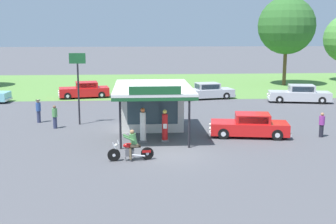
% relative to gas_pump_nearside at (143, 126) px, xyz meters
% --- Properties ---
extents(ground_plane, '(300.00, 300.00, 0.00)m').
position_rel_gas_pump_nearside_xyz_m(ground_plane, '(1.37, -2.60, -0.92)').
color(ground_plane, '#4C4C51').
extents(grass_verge_strip, '(120.00, 24.00, 0.01)m').
position_rel_gas_pump_nearside_xyz_m(grass_verge_strip, '(1.37, 27.40, -0.91)').
color(grass_verge_strip, '#56843D').
rests_on(grass_verge_strip, ground).
extents(service_station_kiosk, '(4.67, 7.35, 3.49)m').
position_rel_gas_pump_nearside_xyz_m(service_station_kiosk, '(0.64, 3.13, 0.88)').
color(service_station_kiosk, silver).
rests_on(service_station_kiosk, ground).
extents(gas_pump_nearside, '(0.44, 0.44, 2.01)m').
position_rel_gas_pump_nearside_xyz_m(gas_pump_nearside, '(0.00, 0.00, 0.00)').
color(gas_pump_nearside, slate).
rests_on(gas_pump_nearside, ground).
extents(gas_pump_offside, '(0.44, 0.44, 1.89)m').
position_rel_gas_pump_nearside_xyz_m(gas_pump_offside, '(1.28, -0.00, -0.06)').
color(gas_pump_offside, slate).
rests_on(gas_pump_offside, ground).
extents(motorcycle_with_rider, '(2.31, 0.70, 1.58)m').
position_rel_gas_pump_nearside_xyz_m(motorcycle_with_rider, '(-0.63, -3.73, -0.27)').
color(motorcycle_with_rider, black).
rests_on(motorcycle_with_rider, ground).
extents(featured_classic_sedan, '(5.04, 2.54, 1.43)m').
position_rel_gas_pump_nearside_xyz_m(featured_classic_sedan, '(6.53, 0.80, -0.26)').
color(featured_classic_sedan, red).
rests_on(featured_classic_sedan, ground).
extents(parked_car_back_row_centre, '(5.82, 2.92, 1.50)m').
position_rel_gas_pump_nearside_xyz_m(parked_car_back_row_centre, '(6.11, 15.83, -0.25)').
color(parked_car_back_row_centre, '#B7B7BC').
rests_on(parked_car_back_row_centre, ground).
extents(parked_car_back_row_centre_left, '(5.09, 2.76, 1.51)m').
position_rel_gas_pump_nearside_xyz_m(parked_car_back_row_centre_left, '(-5.37, 17.40, -0.22)').
color(parked_car_back_row_centre_left, red).
rests_on(parked_car_back_row_centre_left, ground).
extents(parked_car_back_row_far_left, '(5.80, 2.86, 1.57)m').
position_rel_gas_pump_nearside_xyz_m(parked_car_back_row_far_left, '(14.30, 13.26, -0.21)').
color(parked_car_back_row_far_left, '#B7B7BC').
rests_on(parked_car_back_row_far_left, ground).
extents(bystander_admiring_sedan, '(0.36, 0.36, 1.64)m').
position_rel_gas_pump_nearside_xyz_m(bystander_admiring_sedan, '(-7.24, 5.88, -0.04)').
color(bystander_admiring_sedan, '#2D3351').
rests_on(bystander_admiring_sedan, ground).
extents(bystander_standing_back_lot, '(0.34, 0.34, 1.51)m').
position_rel_gas_pump_nearside_xyz_m(bystander_standing_back_lot, '(10.85, 0.35, -0.13)').
color(bystander_standing_back_lot, black).
rests_on(bystander_standing_back_lot, ground).
extents(bystander_leaning_by_kiosk, '(0.34, 0.34, 1.55)m').
position_rel_gas_pump_nearside_xyz_m(bystander_leaning_by_kiosk, '(-5.76, 3.91, -0.11)').
color(bystander_leaning_by_kiosk, '#2D3351').
rests_on(bystander_leaning_by_kiosk, ground).
extents(tree_oak_distant_spare, '(6.59, 6.59, 10.20)m').
position_rel_gas_pump_nearside_xyz_m(tree_oak_distant_spare, '(17.09, 25.58, 5.89)').
color(tree_oak_distant_spare, brown).
rests_on(tree_oak_distant_spare, ground).
extents(roadside_pole_sign, '(1.10, 0.12, 4.90)m').
position_rel_gas_pump_nearside_xyz_m(roadside_pole_sign, '(-4.31, 5.07, 2.42)').
color(roadside_pole_sign, black).
rests_on(roadside_pole_sign, ground).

